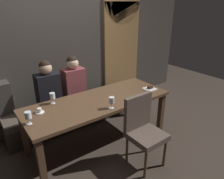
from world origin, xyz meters
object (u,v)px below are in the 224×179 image
(diner_redhead, at_px, (48,87))
(dessert_plate, at_px, (150,88))
(dining_table, at_px, (99,105))
(banquette_bench, at_px, (78,112))
(wine_glass_far_right, at_px, (112,101))
(wine_glass_end_right, at_px, (28,115))
(wine_glass_far_left, at_px, (52,96))
(diner_bearded, at_px, (74,81))
(chair_near_side, at_px, (143,127))
(espresso_cup, at_px, (40,111))

(diner_redhead, height_order, dessert_plate, diner_redhead)
(dining_table, xyz_separation_m, banquette_bench, (0.00, 0.70, -0.42))
(wine_glass_far_right, bearing_deg, wine_glass_end_right, 166.21)
(dining_table, height_order, banquette_bench, dining_table)
(wine_glass_end_right, xyz_separation_m, wine_glass_far_left, (0.44, 0.36, -0.00))
(diner_redhead, height_order, wine_glass_end_right, diner_redhead)
(dining_table, bearing_deg, wine_glass_end_right, -176.20)
(diner_bearded, distance_m, wine_glass_far_right, 1.02)
(dining_table, xyz_separation_m, wine_glass_end_right, (-1.02, -0.07, 0.20))
(banquette_bench, height_order, chair_near_side, chair_near_side)
(banquette_bench, relative_size, wine_glass_far_left, 15.24)
(wine_glass_end_right, height_order, wine_glass_far_left, same)
(dining_table, relative_size, chair_near_side, 2.24)
(dining_table, distance_m, wine_glass_far_left, 0.68)
(wine_glass_far_right, height_order, espresso_cup, wine_glass_far_right)
(diner_redhead, relative_size, wine_glass_far_left, 5.02)
(wine_glass_far_left, bearing_deg, banquette_bench, 35.03)
(banquette_bench, height_order, diner_redhead, diner_redhead)
(dining_table, height_order, diner_bearded, diner_bearded)
(dining_table, relative_size, dessert_plate, 11.58)
(wine_glass_far_right, bearing_deg, diner_bearded, 93.30)
(diner_bearded, bearing_deg, wine_glass_far_left, -142.98)
(wine_glass_far_left, height_order, dessert_plate, wine_glass_far_left)
(diner_redhead, bearing_deg, wine_glass_far_left, -101.65)
(diner_bearded, distance_m, wine_glass_end_right, 1.24)
(diner_bearded, bearing_deg, dessert_plate, -40.85)
(banquette_bench, height_order, diner_bearded, diner_bearded)
(diner_bearded, height_order, wine_glass_end_right, diner_bearded)
(diner_bearded, xyz_separation_m, wine_glass_far_left, (-0.54, -0.40, 0.01))
(dining_table, distance_m, wine_glass_far_right, 0.38)
(chair_near_side, xyz_separation_m, espresso_cup, (-1.06, 0.86, 0.21))
(wine_glass_end_right, bearing_deg, wine_glass_far_right, -13.79)
(wine_glass_end_right, xyz_separation_m, wine_glass_far_right, (1.03, -0.25, -0.00))
(diner_redhead, relative_size, espresso_cup, 6.85)
(chair_near_side, height_order, wine_glass_end_right, chair_near_side)
(diner_bearded, bearing_deg, espresso_cup, -144.54)
(diner_redhead, relative_size, dessert_plate, 4.33)
(dining_table, height_order, dessert_plate, dessert_plate)
(wine_glass_far_left, bearing_deg, chair_near_side, -51.02)
(wine_glass_far_left, bearing_deg, diner_bearded, 37.02)
(espresso_cup, bearing_deg, dessert_plate, -9.25)
(wine_glass_far_right, bearing_deg, wine_glass_far_left, 134.24)
(wine_glass_far_right, xyz_separation_m, wine_glass_far_left, (-0.60, 0.61, -0.00))
(dining_table, distance_m, dessert_plate, 0.95)
(dining_table, distance_m, chair_near_side, 0.76)
(dessert_plate, bearing_deg, diner_redhead, 148.86)
(dining_table, relative_size, diner_bearded, 2.65)
(banquette_bench, relative_size, wine_glass_far_right, 15.24)
(banquette_bench, xyz_separation_m, chair_near_side, (0.23, -1.42, 0.33))
(banquette_bench, distance_m, wine_glass_far_left, 0.95)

